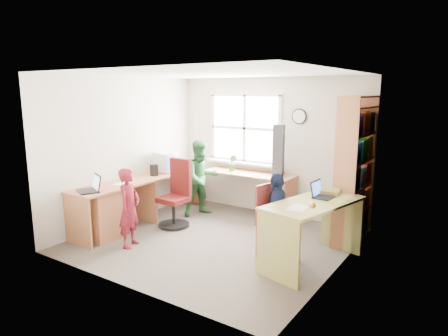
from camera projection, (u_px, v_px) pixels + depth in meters
name	position (u px, v px, depth m)	size (l,w,h in m)	color
room	(219.00, 158.00, 5.71)	(3.64, 3.44, 2.44)	#4B433B
l_desk	(136.00, 202.00, 6.26)	(2.38, 2.95, 0.75)	#BA734A
right_desk	(313.00, 219.00, 4.97)	(0.96, 1.53, 0.82)	tan
bookshelf	(355.00, 173.00, 5.75)	(0.30, 1.02, 2.10)	#BA734A
swivel_chair	(176.00, 197.00, 6.47)	(0.51, 0.51, 1.09)	black
wooden_chair	(273.00, 218.00, 5.22)	(0.51, 0.51, 0.97)	maroon
crt_monitor	(166.00, 162.00, 7.06)	(0.38, 0.34, 0.35)	silver
laptop_left	(91.00, 187.00, 5.72)	(0.44, 0.41, 0.24)	black
laptop_right	(321.00, 193.00, 5.14)	(0.27, 0.32, 0.21)	black
speaker_a	(154.00, 170.00, 6.75)	(0.11, 0.11, 0.20)	black
speaker_b	(175.00, 165.00, 7.26)	(0.10, 0.10, 0.18)	black
cd_tower	(279.00, 150.00, 6.69)	(0.20, 0.19, 0.87)	black
game_box	(328.00, 191.00, 5.32)	(0.34, 0.34, 0.06)	#B62E16
paper_a	(122.00, 184.00, 6.19)	(0.23, 0.30, 0.00)	white
paper_b	(297.00, 208.00, 4.66)	(0.23, 0.31, 0.00)	white
potted_plant	(232.00, 163.00, 7.17)	(0.16, 0.13, 0.29)	#2C702D
person_red	(129.00, 208.00, 5.57)	(0.41, 0.27, 1.12)	maroon
person_green	(201.00, 178.00, 7.00)	(0.64, 0.50, 1.33)	#296736
person_navy	(277.00, 215.00, 5.23)	(0.66, 0.28, 1.13)	#131D3C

